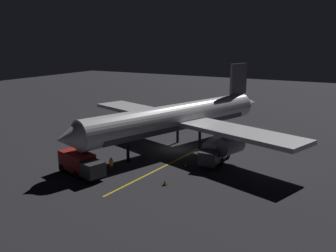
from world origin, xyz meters
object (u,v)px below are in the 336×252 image
ground_crew_worker (111,165)px  traffic_cone_under_wing (110,165)px  catering_truck (215,152)px  traffic_cone_near_right (186,165)px  traffic_cone_near_left (165,183)px  airliner (179,118)px  baggage_truck (80,164)px

ground_crew_worker → traffic_cone_under_wing: (1.19, -1.33, -0.64)m
catering_truck → traffic_cone_near_right: catering_truck is taller
catering_truck → traffic_cone_under_wing: bearing=38.1°
catering_truck → ground_crew_worker: (8.36, 8.81, -0.39)m
ground_crew_worker → traffic_cone_near_left: 6.73m
catering_truck → ground_crew_worker: size_ratio=3.47×
ground_crew_worker → airliner: bearing=-99.6°
airliner → traffic_cone_near_right: (-4.09, 6.19, -3.75)m
baggage_truck → ground_crew_worker: 3.24m
traffic_cone_near_left → traffic_cone_under_wing: same height
baggage_truck → ground_crew_worker: (-2.54, -1.98, -0.33)m
baggage_truck → traffic_cone_near_right: (-8.64, -7.62, -0.96)m
catering_truck → ground_crew_worker: catering_truck is taller
airliner → traffic_cone_under_wing: size_ratio=61.63×
ground_crew_worker → traffic_cone_near_right: 8.33m
baggage_truck → traffic_cone_near_left: 9.46m
catering_truck → ground_crew_worker: bearing=46.5°
catering_truck → baggage_truck: bearing=44.7°
traffic_cone_near_left → airliner: bearing=-68.7°
traffic_cone_near_left → traffic_cone_under_wing: bearing=-10.9°
traffic_cone_near_right → traffic_cone_near_left: bearing=95.9°
catering_truck → traffic_cone_near_right: 4.03m
baggage_truck → traffic_cone_near_left: (-9.24, -1.80, -0.96)m
airliner → ground_crew_worker: 12.39m
airliner → traffic_cone_under_wing: bearing=73.1°
traffic_cone_near_right → baggage_truck: bearing=41.4°
ground_crew_worker → traffic_cone_under_wing: ground_crew_worker is taller
baggage_truck → ground_crew_worker: size_ratio=3.63×
traffic_cone_near_left → traffic_cone_under_wing: 8.03m
airliner → ground_crew_worker: bearing=80.4°
ground_crew_worker → traffic_cone_near_left: bearing=178.5°
traffic_cone_near_left → traffic_cone_near_right: bearing=-84.1°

